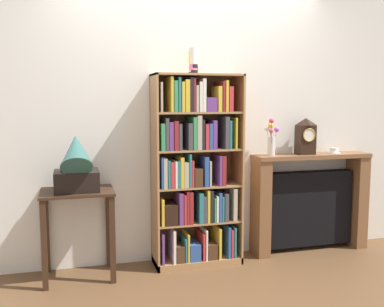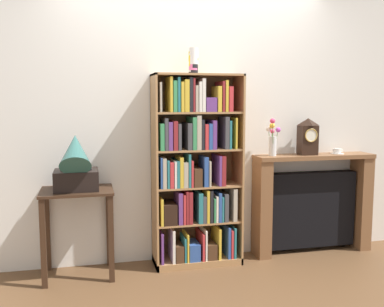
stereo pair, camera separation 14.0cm
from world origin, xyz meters
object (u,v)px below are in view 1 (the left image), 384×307
bookshelf (195,174)px  flower_vase (271,139)px  cup_stack (193,61)px  side_table_left (78,213)px  teacup_with_saucer (334,151)px  gramophone (76,165)px  mantel_clock (306,136)px  fireplace_mantel (309,203)px

bookshelf → flower_vase: bearing=2.9°
cup_stack → side_table_left: size_ratio=0.30×
teacup_with_saucer → flower_vase: bearing=-179.8°
bookshelf → gramophone: (-1.03, -0.11, 0.13)m
flower_vase → teacup_with_saucer: flower_vase is taller
cup_stack → side_table_left: (-1.02, -0.07, -1.28)m
gramophone → flower_vase: 1.81m
cup_stack → mantel_clock: bearing=1.1°
teacup_with_saucer → side_table_left: bearing=-177.8°
cup_stack → mantel_clock: 1.33m
cup_stack → mantel_clock: (1.14, 0.02, -0.69)m
mantel_clock → flower_vase: flower_vase is taller
cup_stack → mantel_clock: size_ratio=0.64×
gramophone → mantel_clock: bearing=3.9°
cup_stack → teacup_with_saucer: (1.46, 0.02, -0.84)m
cup_stack → fireplace_mantel: size_ratio=0.19×
bookshelf → fireplace_mantel: 1.25m
cup_stack → gramophone: bearing=-173.1°
teacup_with_saucer → cup_stack: bearing=-179.0°
fireplace_mantel → cup_stack: bearing=-177.8°
bookshelf → gramophone: size_ratio=3.17×
cup_stack → flower_vase: 1.05m
side_table_left → bookshelf: bearing=3.0°
fireplace_mantel → mantel_clock: (-0.08, -0.03, 0.67)m
gramophone → flower_vase: size_ratio=1.52×
mantel_clock → flower_vase: 0.36m
cup_stack → gramophone: size_ratio=0.42×
bookshelf → mantel_clock: (1.12, 0.04, 0.32)m
cup_stack → flower_vase: size_ratio=0.63×
bookshelf → side_table_left: (-1.03, -0.05, -0.28)m
bookshelf → mantel_clock: bearing=2.0°
cup_stack → gramophone: cup_stack is taller
gramophone → fireplace_mantel: 2.29m
bookshelf → flower_vase: 0.82m
fireplace_mantel → flower_vase: size_ratio=3.32×
bookshelf → cup_stack: bearing=127.7°
side_table_left → fireplace_mantel: fireplace_mantel is taller
teacup_with_saucer → bookshelf: bearing=-178.4°
bookshelf → cup_stack: size_ratio=7.62×
bookshelf → cup_stack: (-0.01, 0.02, 1.00)m
gramophone → fireplace_mantel: (2.23, 0.17, -0.49)m
bookshelf → side_table_left: bookshelf is taller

